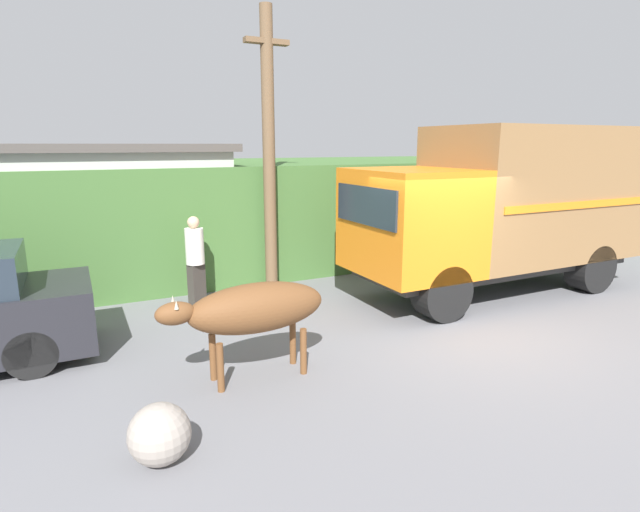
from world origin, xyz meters
TOP-DOWN VIEW (x-y plane):
  - ground_plane at (0.00, 0.00)m, footprint 60.00×60.00m
  - hillside_embankment at (0.00, 7.08)m, footprint 32.00×6.35m
  - building_backdrop at (-5.16, 5.16)m, footprint 5.43×2.70m
  - cargo_truck at (2.35, 1.30)m, footprint 6.39×2.28m
  - brown_cow at (-3.67, -0.25)m, footprint 2.20×0.66m
  - pedestrian_on_hill at (-3.63, 3.28)m, footprint 0.47×0.47m
  - utility_pole at (-1.95, 3.63)m, footprint 0.90×0.25m
  - roadside_rock at (-5.10, -1.58)m, footprint 0.61×0.61m

SIDE VIEW (x-z plane):
  - ground_plane at x=0.00m, z-range 0.00..0.00m
  - roadside_rock at x=-5.10m, z-range 0.00..0.61m
  - pedestrian_on_hill at x=-3.63m, z-range 0.08..1.80m
  - brown_cow at x=-3.67m, z-range 0.31..1.60m
  - hillside_embankment at x=0.00m, z-range 0.00..2.59m
  - building_backdrop at x=-5.16m, z-range 0.01..3.07m
  - cargo_truck at x=2.35m, z-range 0.15..3.54m
  - utility_pole at x=-1.95m, z-range 0.10..5.79m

